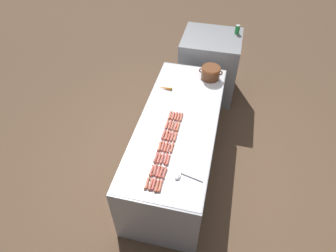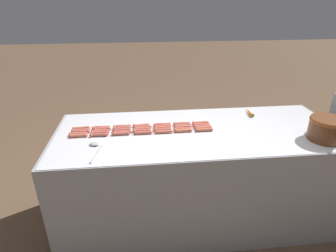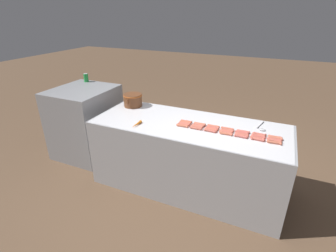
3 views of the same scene
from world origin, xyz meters
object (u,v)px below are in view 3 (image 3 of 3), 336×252
Objects in this scene: bean_pot at (133,99)px; hot_dog_9 at (242,135)px; hot_dog_3 at (226,134)px; hot_dog_7 at (275,141)px; back_cabinet at (86,122)px; hot_dog_18 at (212,128)px; hot_dog_34 at (186,121)px; hot_dog_28 at (275,137)px; soda_can at (86,78)px; hot_dog_5 at (196,128)px; hot_dog_10 at (226,132)px; serving_spoon at (261,128)px; hot_dog_27 at (185,122)px; hot_dog_19 at (198,126)px; hot_dog_26 at (199,125)px; hot_dog_32 at (213,126)px; hot_dog_12 at (197,127)px; hot_dog_4 at (210,131)px; hot_dog_24 at (228,130)px; carrot at (137,124)px; hot_dog_2 at (241,136)px; hot_dog_8 at (257,138)px; hot_dog_25 at (213,127)px; hot_dog_11 at (211,130)px; hot_dog_23 at (242,132)px; hot_dog_17 at (227,131)px; hot_dog_15 at (258,137)px; hot_dog_31 at (227,129)px; hot_dog_30 at (243,131)px; hot_dog_21 at (276,138)px; hot_dog_13 at (184,125)px; hot_dog_0 at (274,143)px; hot_dog_29 at (259,134)px; hot_dog_14 at (274,140)px; hot_dog_6 at (182,126)px; hot_dog_16 at (242,134)px; hot_dog_33 at (200,124)px; hot_dog_20 at (185,123)px.

hot_dog_9 is at bearing -102.23° from bean_pot.
hot_dog_3 and hot_dog_7 have the same top height.
hot_dog_18 is at bearing -95.93° from back_cabinet.
hot_dog_28 is at bearing -90.29° from hot_dog_34.
back_cabinet is 7.93× the size of soda_can.
hot_dog_10 is (0.03, -0.31, 0.00)m from hot_dog_5.
hot_dog_27 is at bearing 104.49° from serving_spoon.
hot_dog_19 is 0.78m from hot_dog_28.
hot_dog_26 is (0.07, 0.30, 0.00)m from hot_dog_10.
hot_dog_7 is 1.00× the size of hot_dog_34.
hot_dog_19 is 1.00× the size of hot_dog_32.
hot_dog_4 is at bearing -102.13° from hot_dog_12.
carrot is (-0.26, 0.94, 0.00)m from hot_dog_24.
hot_dog_34 is (0.13, 0.15, 0.00)m from hot_dog_5.
hot_dog_32 is at bearing -50.44° from hot_dog_5.
back_cabinet is 7.19× the size of hot_dog_2.
serving_spoon is (0.17, -0.48, -0.00)m from hot_dog_32.
hot_dog_25 is at bearing 82.12° from hot_dog_8.
carrot reaches higher than hot_dog_7.
hot_dog_2 is at bearing -100.45° from hot_dog_10.
hot_dog_11 is at bearing 89.77° from hot_dog_8.
hot_dog_19 is 0.17m from hot_dog_32.
hot_dog_8 is at bearing -113.37° from hot_dog_23.
hot_dog_17 and hot_dog_27 have the same top height.
hot_dog_15 is 1.00× the size of hot_dog_25.
hot_dog_24 and hot_dog_31 have the same top height.
hot_dog_30 is (0.09, -0.00, 0.00)m from hot_dog_9.
hot_dog_21 is 0.03m from hot_dog_28.
hot_dog_27 is at bearing 3.30° from hot_dog_13.
hot_dog_17 and hot_dog_30 have the same top height.
hot_dog_0 and hot_dog_24 have the same top height.
hot_dog_29 is at bearing -78.54° from hot_dog_5.
serving_spoon is at bearing 30.09° from hot_dog_14.
hot_dog_31 is (0.13, -0.46, 0.00)m from hot_dog_6.
hot_dog_26 is (0.03, 0.46, 0.00)m from hot_dog_16.
hot_dog_9 is 1.11× the size of soda_can.
hot_dog_0 is at bearing -89.98° from hot_dog_5.
hot_dog_16 is 1.00× the size of hot_dog_18.
carrot is (-0.23, 0.78, 0.00)m from hot_dog_18.
hot_dog_7 is 0.16m from hot_dog_8.
hot_dog_12 is 1.00× the size of hot_dog_28.
hot_dog_19 is at bearing 88.06° from hot_dog_7.
hot_dog_25 is 0.16m from hot_dog_33.
hot_dog_15 is at bearing 78.88° from hot_dog_7.
hot_dog_12 is 0.76× the size of carrot.
hot_dog_14 and hot_dog_20 have the same top height.
hot_dog_9 is 1.00× the size of hot_dog_32.
hot_dog_16 and hot_dog_23 have the same top height.
hot_dog_5 is 0.64m from carrot.
hot_dog_30 is at bearing -90.91° from hot_dog_31.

